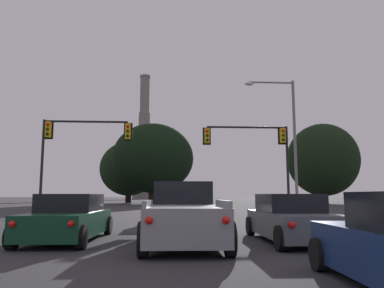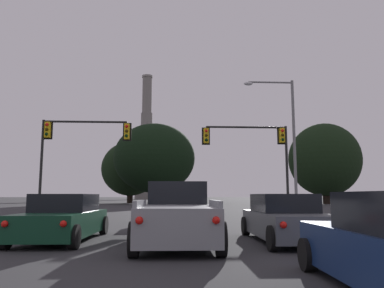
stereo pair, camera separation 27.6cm
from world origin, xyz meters
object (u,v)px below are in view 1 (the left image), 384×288
at_px(sedan_center_lane_front, 172,210).
at_px(smokestack, 144,149).
at_px(traffic_light_overhead_left, 73,142).
at_px(traffic_light_overhead_right, 259,146).
at_px(pickup_truck_center_lane_second, 184,215).
at_px(sedan_left_lane_second, 69,219).
at_px(sedan_right_lane_second, 291,219).
at_px(street_lamp, 287,132).

distance_m(sedan_center_lane_front, smokestack, 116.30).
bearing_deg(traffic_light_overhead_left, sedan_center_lane_front, -45.03).
xyz_separation_m(traffic_light_overhead_right, smokestack, (-15.55, 107.19, 12.81)).
xyz_separation_m(pickup_truck_center_lane_second, smokestack, (-9.63, 121.99, 16.85)).
height_order(sedan_left_lane_second, traffic_light_overhead_left, traffic_light_overhead_left).
bearing_deg(sedan_center_lane_front, sedan_right_lane_second, -64.62).
bearing_deg(sedan_left_lane_second, traffic_light_overhead_right, 57.04).
bearing_deg(traffic_light_overhead_right, sedan_center_lane_front, -129.71).
relative_size(traffic_light_overhead_right, street_lamp, 0.66).
xyz_separation_m(pickup_truck_center_lane_second, traffic_light_overhead_left, (-6.89, 13.91, 4.11)).
xyz_separation_m(sedan_right_lane_second, pickup_truck_center_lane_second, (-3.26, -0.19, 0.14)).
height_order(traffic_light_overhead_right, street_lamp, street_lamp).
xyz_separation_m(sedan_center_lane_front, traffic_light_overhead_left, (-6.59, 6.60, 4.24)).
bearing_deg(sedan_center_lane_front, traffic_light_overhead_left, 133.80).
bearing_deg(sedan_right_lane_second, smokestack, 96.92).
relative_size(sedan_center_lane_front, traffic_light_overhead_left, 0.74).
relative_size(sedan_right_lane_second, sedan_left_lane_second, 1.00).
xyz_separation_m(traffic_light_overhead_left, street_lamp, (14.74, 0.51, 0.92)).
bearing_deg(sedan_center_lane_front, smokestack, 93.49).
bearing_deg(smokestack, sedan_right_lane_second, -83.96).
relative_size(sedan_center_lane_front, street_lamp, 0.50).
xyz_separation_m(sedan_left_lane_second, traffic_light_overhead_left, (-3.36, 13.06, 4.24)).
bearing_deg(traffic_light_overhead_right, smokestack, 98.26).
height_order(sedan_left_lane_second, smokestack, smokestack).
distance_m(street_lamp, smokestack, 109.61).
relative_size(traffic_light_overhead_left, traffic_light_overhead_right, 1.02).
distance_m(traffic_light_overhead_left, traffic_light_overhead_right, 12.84).
height_order(traffic_light_overhead_left, smokestack, smokestack).
bearing_deg(traffic_light_overhead_left, street_lamp, 2.00).
relative_size(traffic_light_overhead_left, street_lamp, 0.67).
bearing_deg(pickup_truck_center_lane_second, sedan_right_lane_second, 4.07).
height_order(pickup_truck_center_lane_second, sedan_left_lane_second, pickup_truck_center_lane_second).
height_order(sedan_right_lane_second, traffic_light_overhead_left, traffic_light_overhead_left).
xyz_separation_m(sedan_center_lane_front, street_lamp, (8.15, 7.12, 5.16)).
xyz_separation_m(traffic_light_overhead_left, traffic_light_overhead_right, (12.81, 0.89, -0.07)).
height_order(sedan_right_lane_second, smokestack, smokestack).
bearing_deg(sedan_left_lane_second, street_lamp, 51.19).
bearing_deg(sedan_right_lane_second, pickup_truck_center_lane_second, -175.72).
bearing_deg(street_lamp, pickup_truck_center_lane_second, -118.55).
relative_size(traffic_light_overhead_right, smokestack, 0.14).
distance_m(sedan_left_lane_second, street_lamp, 18.45).
height_order(pickup_truck_center_lane_second, street_lamp, street_lamp).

